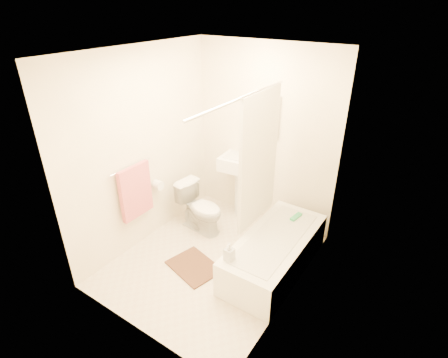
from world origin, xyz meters
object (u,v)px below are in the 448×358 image
Objects in this scene: bathtub at (274,253)px; soap_bottle at (229,252)px; bath_mat at (194,266)px; sink at (240,184)px; toilet at (201,208)px.

bathtub is 7.46× the size of soap_bottle.
sink is at bearing 97.25° from bath_mat.
soap_bottle is at bearing -111.28° from bathtub.
toilet is 1.22m from soap_bottle.
bathtub reaches higher than bath_mat.
sink is (0.24, 0.61, 0.17)m from toilet.
bath_mat is 2.91× the size of soap_bottle.
bathtub is at bearing 33.97° from bath_mat.
sink is at bearing 117.45° from soap_bottle.
sink is at bearing 141.08° from bathtub.
bathtub is at bearing 68.72° from soap_bottle.
bathtub is 0.96m from bath_mat.
bath_mat is at bearing -146.03° from bathtub.
soap_bottle is at bearing -68.04° from sink.
toilet is at bearing -116.70° from sink.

